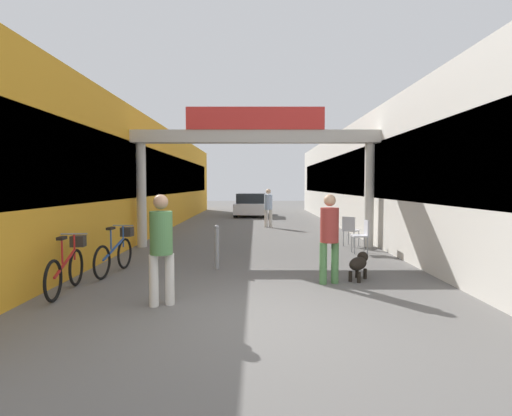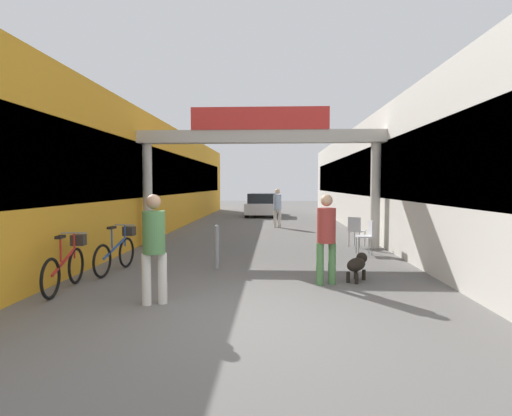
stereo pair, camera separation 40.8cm
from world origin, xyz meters
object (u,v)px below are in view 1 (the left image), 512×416
Objects in this scene: pedestrian_companion at (162,242)px; bicycle_blue_second at (117,252)px; pedestrian_carrying_crate at (269,205)px; dog_on_leash at (360,263)px; bollard_post_metal at (218,247)px; pedestrian_with_dog at (330,233)px; cafe_chair_aluminium_farther at (351,228)px; bicycle_red_nearest at (69,266)px; parked_car_white at (252,205)px; cafe_chair_aluminium_nearer at (364,233)px.

pedestrian_companion reaches higher than bicycle_blue_second.
pedestrian_carrying_crate is 2.32× the size of dog_on_leash.
pedestrian_companion is at bearing -102.36° from bollard_post_metal.
pedestrian_with_dog reaches higher than dog_on_leash.
pedestrian_companion is 1.00× the size of bicycle_blue_second.
pedestrian_companion is 7.25m from cafe_chair_aluminium_farther.
pedestrian_companion is at bearing -24.17° from bicycle_red_nearest.
bollard_post_metal is at bearing -92.24° from parked_car_white.
pedestrian_companion reaches higher than bicycle_red_nearest.
bicycle_blue_second is (-3.46, -8.87, -0.51)m from pedestrian_carrying_crate.
pedestrian_carrying_crate is 0.41× the size of parked_car_white.
pedestrian_companion is 6.33m from cafe_chair_aluminium_nearer.
parked_car_white is (2.97, 16.69, 0.21)m from bicycle_red_nearest.
bicycle_red_nearest is at bearing -170.79° from dog_on_leash.
dog_on_leash is 4.96m from bicycle_blue_second.
cafe_chair_aluminium_farther is at bearing -75.18° from parked_car_white.
pedestrian_with_dog reaches higher than pedestrian_carrying_crate.
parked_car_white is (0.58, 14.86, 0.15)m from bollard_post_metal.
pedestrian_companion reaches higher than cafe_chair_aluminium_nearer.
dog_on_leash is at bearing 25.88° from pedestrian_companion.
bicycle_blue_second is at bearing -111.28° from pedestrian_carrying_crate.
dog_on_leash is 0.81× the size of cafe_chair_aluminium_farther.
pedestrian_carrying_crate is 0.98× the size of bicycle_red_nearest.
bicycle_red_nearest is at bearing -173.33° from pedestrian_with_dog.
pedestrian_companion is 17.55m from parked_car_white.
cafe_chair_aluminium_farther is 12.05m from parked_car_white.
dog_on_leash is 0.42× the size of bicycle_blue_second.
parked_car_white is at bearing 104.82° from cafe_chair_aluminium_farther.
pedestrian_companion is 3.86m from dog_on_leash.
bicycle_blue_second is (-1.49, 2.29, -0.53)m from pedestrian_companion.
cafe_chair_aluminium_nearer is at bearing -70.38° from pedestrian_carrying_crate.
pedestrian_carrying_crate is 0.98× the size of bicycle_blue_second.
bicycle_blue_second is at bearing -170.26° from bollard_post_metal.
bollard_post_metal is 1.09× the size of cafe_chair_aluminium_nearer.
bicycle_blue_second is at bearing 172.75° from dog_on_leash.
parked_car_white is at bearing 87.76° from bollard_post_metal.
bicycle_red_nearest is 1.51m from bicycle_blue_second.
pedestrian_companion reaches higher than parked_car_white.
parked_car_white is (-0.80, 6.34, -0.30)m from pedestrian_carrying_crate.
bicycle_blue_second is 15.45m from parked_car_white.
pedestrian_with_dog is 0.95m from dog_on_leash.
cafe_chair_aluminium_nearer is 0.22× the size of parked_car_white.
pedestrian_with_dog reaches higher than cafe_chair_aluminium_nearer.
bicycle_blue_second is 1.89× the size of cafe_chair_aluminium_nearer.
dog_on_leash is at bearing 26.06° from pedestrian_with_dog.
pedestrian_companion reaches higher than bollard_post_metal.
bollard_post_metal is at bearing 161.00° from dog_on_leash.
bollard_post_metal is 0.24× the size of parked_car_white.
pedestrian_carrying_crate is at bearing 109.62° from cafe_chair_aluminium_nearer.
cafe_chair_aluminium_nearer is 1.22m from cafe_chair_aluminium_farther.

